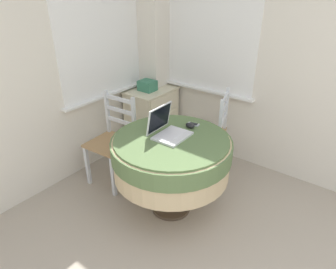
{
  "coord_description": "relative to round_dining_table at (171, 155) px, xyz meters",
  "views": [
    {
      "loc": [
        -0.67,
        0.36,
        1.92
      ],
      "look_at": [
        1.24,
        1.81,
        0.67
      ],
      "focal_mm": 32.0,
      "sensor_mm": 36.0,
      "label": 1
    }
  ],
  "objects": [
    {
      "name": "corner_room_shell",
      "position": [
        0.25,
        0.17,
        0.69
      ],
      "size": [
        4.55,
        4.72,
        2.55
      ],
      "color": "silver",
      "rests_on": "ground_plane"
    },
    {
      "name": "round_dining_table",
      "position": [
        0.0,
        0.0,
        0.0
      ],
      "size": [
        1.02,
        1.02,
        0.75
      ],
      "color": "#4C3D2D",
      "rests_on": "ground_plane"
    },
    {
      "name": "laptop",
      "position": [
        0.03,
        0.06,
        0.21
      ],
      "size": [
        0.31,
        0.29,
        0.25
      ],
      "color": "silver",
      "rests_on": "round_dining_table"
    },
    {
      "name": "computer_mouse",
      "position": [
        0.26,
        -0.01,
        0.18
      ],
      "size": [
        0.06,
        0.09,
        0.05
      ],
      "color": "black",
      "rests_on": "round_dining_table"
    },
    {
      "name": "cell_phone",
      "position": [
        0.33,
        -0.0,
        0.16
      ],
      "size": [
        0.07,
        0.12,
        0.01
      ],
      "color": "#B2B7BC",
      "rests_on": "round_dining_table"
    },
    {
      "name": "dining_chair_near_back_window",
      "position": [
        0.02,
        0.75,
        -0.13
      ],
      "size": [
        0.43,
        0.43,
        0.92
      ],
      "color": "#A87F51",
      "rests_on": "ground_plane"
    },
    {
      "name": "dining_chair_near_right_window",
      "position": [
        0.76,
        0.06,
        -0.13
      ],
      "size": [
        0.52,
        0.51,
        0.92
      ],
      "color": "#A87F51",
      "rests_on": "ground_plane"
    },
    {
      "name": "corner_cabinet",
      "position": [
        0.87,
        0.95,
        -0.22
      ],
      "size": [
        0.61,
        0.44,
        0.74
      ],
      "color": "beige",
      "rests_on": "ground_plane"
    },
    {
      "name": "storage_box",
      "position": [
        0.81,
        0.96,
        0.21
      ],
      "size": [
        0.17,
        0.19,
        0.12
      ],
      "color": "#387A5B",
      "rests_on": "corner_cabinet"
    }
  ]
}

